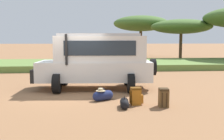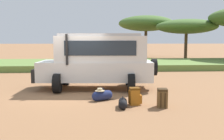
# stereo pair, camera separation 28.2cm
# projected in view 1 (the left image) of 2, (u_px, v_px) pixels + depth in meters

# --- Properties ---
(ground_plane) EXTENTS (320.00, 320.00, 0.00)m
(ground_plane) POSITION_uv_depth(u_px,v_px,m) (74.00, 93.00, 10.71)
(ground_plane) COLOR #936642
(grass_bank) EXTENTS (120.00, 7.00, 0.44)m
(grass_bank) POSITION_uv_depth(u_px,v_px,m) (80.00, 64.00, 21.17)
(grass_bank) COLOR olive
(grass_bank) RESTS_ON ground_plane
(safari_vehicle) EXTENTS (5.42, 2.99, 2.44)m
(safari_vehicle) POSITION_uv_depth(u_px,v_px,m) (97.00, 60.00, 11.58)
(safari_vehicle) COLOR silver
(safari_vehicle) RESTS_ON ground_plane
(backpack_beside_front_wheel) EXTENTS (0.34, 0.46, 0.61)m
(backpack_beside_front_wheel) POSITION_uv_depth(u_px,v_px,m) (164.00, 98.00, 8.50)
(backpack_beside_front_wheel) COLOR brown
(backpack_beside_front_wheel) RESTS_ON ground_plane
(backpack_cluster_center) EXTENTS (0.45, 0.34, 0.58)m
(backpack_cluster_center) POSITION_uv_depth(u_px,v_px,m) (136.00, 96.00, 8.80)
(backpack_cluster_center) COLOR #B26619
(backpack_cluster_center) RESTS_ON ground_plane
(duffel_bag_low_black_case) EXTENTS (0.76, 0.57, 0.45)m
(duffel_bag_low_black_case) POSITION_uv_depth(u_px,v_px,m) (103.00, 95.00, 9.43)
(duffel_bag_low_black_case) COLOR navy
(duffel_bag_low_black_case) RESTS_ON ground_plane
(duffel_bag_soft_canvas) EXTENTS (0.33, 0.78, 0.38)m
(duffel_bag_soft_canvas) POSITION_uv_depth(u_px,v_px,m) (124.00, 103.00, 8.42)
(duffel_bag_soft_canvas) COLOR black
(duffel_bag_soft_canvas) RESTS_ON ground_plane
(acacia_tree_left_mid) EXTENTS (6.77, 6.67, 5.18)m
(acacia_tree_left_mid) POSITION_uv_depth(u_px,v_px,m) (141.00, 24.00, 32.37)
(acacia_tree_left_mid) COLOR brown
(acacia_tree_left_mid) RESTS_ON ground_plane
(acacia_tree_centre_back) EXTENTS (6.51, 6.61, 4.40)m
(acacia_tree_centre_back) POSITION_uv_depth(u_px,v_px,m) (181.00, 27.00, 28.23)
(acacia_tree_centre_back) COLOR brown
(acacia_tree_centre_back) RESTS_ON ground_plane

